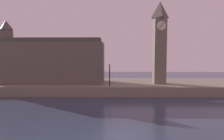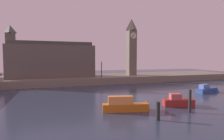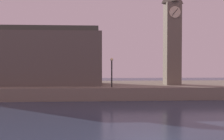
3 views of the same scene
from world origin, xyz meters
name	(u,v)px [view 1 (image 1 of 3)]	position (x,y,z in m)	size (l,w,h in m)	color
ground_plane	(124,137)	(0.00, 0.00, 0.00)	(120.00, 120.00, 0.00)	#2D384C
far_embankment	(118,86)	(0.00, 20.00, 0.75)	(70.00, 12.00, 1.50)	slate
clock_tower	(160,42)	(6.87, 18.21, 8.57)	(2.15, 2.20, 13.68)	#6B6051
parliament_hall	(51,61)	(-11.77, 18.93, 5.27)	(17.75, 5.53, 10.84)	#5B544C
streetlamp	(110,72)	(-1.46, 15.26, 3.72)	(0.36, 0.36, 3.51)	black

